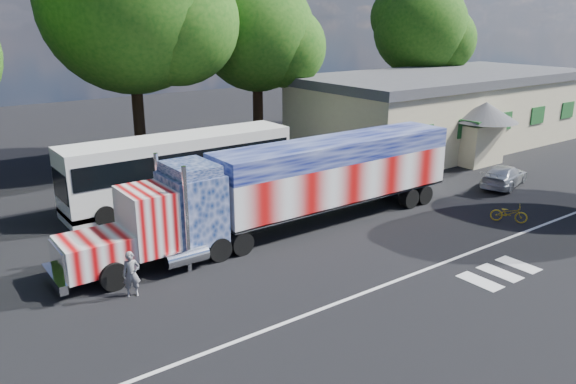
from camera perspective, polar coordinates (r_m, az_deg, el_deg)
ground at (r=22.37m, az=4.57°, el=-6.51°), size 100.00×100.00×0.00m
lane_markings at (r=21.15m, az=14.89°, el=-8.53°), size 30.00×2.67×0.01m
semi_truck at (r=24.44m, az=0.77°, el=0.83°), size 18.95×2.99×4.04m
coach_bus at (r=28.74m, az=-10.83°, el=2.40°), size 11.72×2.73×3.41m
hall_building at (r=42.97m, az=15.63°, el=8.14°), size 22.40×12.80×5.20m
parked_car at (r=33.42m, az=21.10°, el=1.55°), size 4.39×2.74×1.19m
woman at (r=19.71m, az=-15.62°, el=-8.03°), size 0.68×0.56×1.59m
bicycle at (r=27.68m, az=21.53°, el=-2.02°), size 1.38×1.65×0.85m
tree_ne_a at (r=39.01m, az=-2.99°, el=15.77°), size 8.17×7.78×11.92m
tree_n_mid at (r=35.88m, az=-15.46°, el=18.01°), size 11.22×10.69×15.21m
tree_far_ne at (r=49.92m, az=13.46°, el=15.80°), size 8.20×7.81×12.03m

